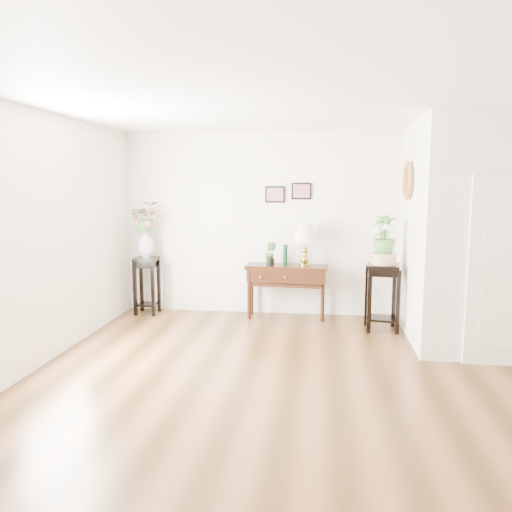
% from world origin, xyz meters
% --- Properties ---
extents(floor, '(6.00, 5.50, 0.02)m').
position_xyz_m(floor, '(0.00, 0.00, 0.00)').
color(floor, brown).
rests_on(floor, ground).
extents(ceiling, '(6.00, 5.50, 0.02)m').
position_xyz_m(ceiling, '(0.00, 0.00, 2.80)').
color(ceiling, white).
rests_on(ceiling, ground).
extents(wall_back, '(6.00, 0.02, 2.80)m').
position_xyz_m(wall_back, '(0.00, 2.75, 1.40)').
color(wall_back, white).
rests_on(wall_back, ground).
extents(wall_front, '(6.00, 0.02, 2.80)m').
position_xyz_m(wall_front, '(0.00, -2.75, 1.40)').
color(wall_front, white).
rests_on(wall_front, ground).
extents(wall_left, '(0.02, 5.50, 2.80)m').
position_xyz_m(wall_left, '(-3.00, 0.00, 1.40)').
color(wall_left, white).
rests_on(wall_left, ground).
extents(partition, '(1.80, 1.95, 2.80)m').
position_xyz_m(partition, '(2.10, 1.77, 1.40)').
color(partition, white).
rests_on(partition, floor).
extents(door, '(0.90, 0.05, 2.10)m').
position_xyz_m(door, '(2.10, 0.78, 1.05)').
color(door, silver).
rests_on(door, floor).
extents(art_print_left, '(0.30, 0.02, 0.25)m').
position_xyz_m(art_print_left, '(-0.65, 2.73, 1.85)').
color(art_print_left, black).
rests_on(art_print_left, wall_back).
extents(art_print_right, '(0.30, 0.02, 0.25)m').
position_xyz_m(art_print_right, '(-0.25, 2.73, 1.90)').
color(art_print_right, black).
rests_on(art_print_right, wall_back).
extents(wall_ornament, '(0.07, 0.51, 0.51)m').
position_xyz_m(wall_ornament, '(1.16, 1.90, 2.05)').
color(wall_ornament, '#A1703C').
rests_on(wall_ornament, partition).
extents(console_table, '(1.24, 0.50, 0.81)m').
position_xyz_m(console_table, '(-0.45, 2.48, 0.40)').
color(console_table, black).
rests_on(console_table, floor).
extents(table_lamp, '(0.46, 0.46, 0.63)m').
position_xyz_m(table_lamp, '(-0.18, 2.48, 1.16)').
color(table_lamp, '#A9902D').
rests_on(table_lamp, console_table).
extents(green_vase, '(0.08, 0.08, 0.31)m').
position_xyz_m(green_vase, '(-0.47, 2.48, 0.98)').
color(green_vase, black).
rests_on(green_vase, console_table).
extents(potted_plant, '(0.22, 0.20, 0.33)m').
position_xyz_m(potted_plant, '(-0.69, 2.48, 0.97)').
color(potted_plant, '#447937').
rests_on(potted_plant, console_table).
extents(plant_stand_a, '(0.36, 0.36, 0.89)m').
position_xyz_m(plant_stand_a, '(-2.61, 2.45, 0.44)').
color(plant_stand_a, black).
rests_on(plant_stand_a, floor).
extents(porcelain_vase, '(0.31, 0.31, 0.43)m').
position_xyz_m(porcelain_vase, '(-2.61, 2.45, 1.11)').
color(porcelain_vase, silver).
rests_on(porcelain_vase, plant_stand_a).
extents(lily_arrangement, '(0.55, 0.52, 0.48)m').
position_xyz_m(lily_arrangement, '(-2.61, 2.45, 1.53)').
color(lily_arrangement, '#447937').
rests_on(lily_arrangement, porcelain_vase).
extents(plant_stand_b, '(0.49, 0.49, 0.92)m').
position_xyz_m(plant_stand_b, '(0.90, 2.01, 0.46)').
color(plant_stand_b, black).
rests_on(plant_stand_b, floor).
extents(ceramic_bowl, '(0.44, 0.44, 0.15)m').
position_xyz_m(ceramic_bowl, '(0.90, 2.01, 1.00)').
color(ceramic_bowl, tan).
rests_on(ceramic_bowl, plant_stand_b).
extents(narcissus, '(0.32, 0.32, 0.55)m').
position_xyz_m(narcissus, '(0.90, 2.01, 1.31)').
color(narcissus, '#447937').
rests_on(narcissus, ceramic_bowl).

